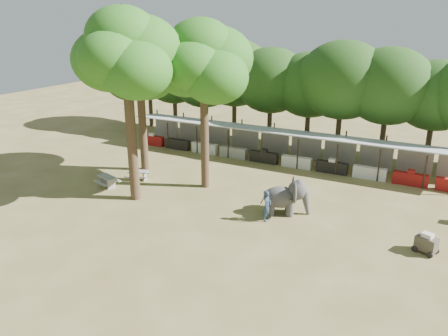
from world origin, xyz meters
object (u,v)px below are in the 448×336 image
at_px(picnic_table_near, 107,180).
at_px(cart_front, 426,243).
at_px(elephant, 286,197).
at_px(picnic_table_far, 138,174).
at_px(yard_tree_center, 126,54).
at_px(yard_tree_back, 203,62).
at_px(yard_tree_left, 139,62).
at_px(handler, 267,206).

relative_size(picnic_table_near, cart_front, 1.44).
distance_m(elephant, picnic_table_far, 11.56).
relative_size(picnic_table_far, cart_front, 1.36).
bearing_deg(picnic_table_far, yard_tree_center, -74.89).
distance_m(yard_tree_back, picnic_table_near, 10.57).
xyz_separation_m(yard_tree_left, yard_tree_back, (6.00, -1.00, 0.34)).
bearing_deg(yard_tree_back, handler, -28.53).
height_order(yard_tree_center, elephant, yard_tree_center).
bearing_deg(picnic_table_near, cart_front, 18.80).
xyz_separation_m(yard_tree_back, cart_front, (14.58, -3.03, -8.00)).
relative_size(yard_tree_left, yard_tree_back, 0.97).
bearing_deg(handler, picnic_table_near, 90.64).
bearing_deg(picnic_table_far, yard_tree_back, -4.03).
relative_size(yard_tree_left, picnic_table_near, 5.83).
relative_size(yard_tree_back, picnic_table_near, 6.01).
bearing_deg(picnic_table_near, yard_tree_center, 6.18).
bearing_deg(cart_front, yard_tree_center, -154.14).
bearing_deg(cart_front, picnic_table_near, -156.29).
bearing_deg(yard_tree_left, yard_tree_back, -9.46).
bearing_deg(elephant, picnic_table_far, 154.39).
height_order(yard_tree_back, picnic_table_near, yard_tree_back).
distance_m(yard_tree_center, handler, 12.26).
height_order(yard_tree_left, yard_tree_center, yard_tree_center).
xyz_separation_m(picnic_table_far, cart_front, (19.42, -1.67, 0.07)).
bearing_deg(yard_tree_center, picnic_table_near, 168.40).
relative_size(handler, cart_front, 1.43).
xyz_separation_m(yard_tree_left, elephant, (12.70, -2.87, -7.09)).
bearing_deg(yard_tree_center, yard_tree_left, 120.96).
height_order(yard_tree_left, handler, yard_tree_left).
relative_size(yard_tree_center, picnic_table_far, 6.77).
xyz_separation_m(elephant, picnic_table_near, (-12.66, -1.52, -0.60)).
bearing_deg(cart_front, picnic_table_far, -162.24).
relative_size(yard_tree_center, elephant, 4.06).
bearing_deg(yard_tree_center, picnic_table_far, 124.76).
bearing_deg(yard_tree_left, yard_tree_center, -59.04).
bearing_deg(yard_tree_left, picnic_table_far, -63.70).
relative_size(yard_tree_center, cart_front, 9.18).
xyz_separation_m(yard_tree_left, cart_front, (20.58, -4.03, -7.66)).
height_order(elephant, cart_front, elephant).
bearing_deg(yard_tree_back, picnic_table_near, -150.35).
bearing_deg(handler, yard_tree_center, 94.67).
distance_m(yard_tree_left, picnic_table_far, 8.17).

